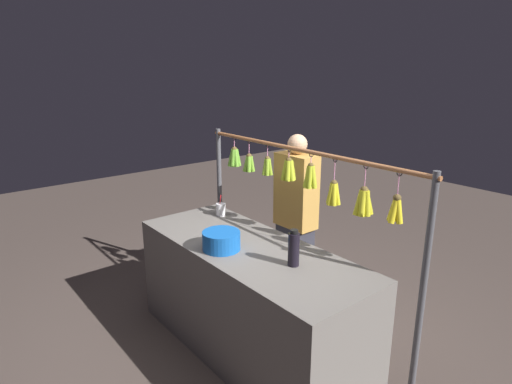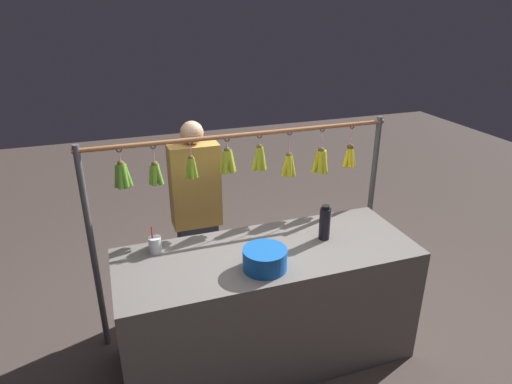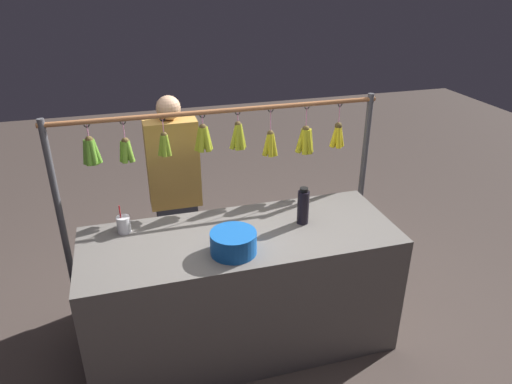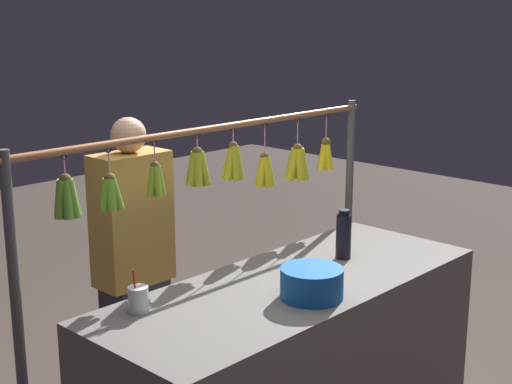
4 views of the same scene
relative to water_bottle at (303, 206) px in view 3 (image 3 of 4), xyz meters
The scene contains 7 objects.
ground_plane 1.07m from the water_bottle, ahead, with size 12.00×12.00×0.00m, color #4A3D38.
market_counter 0.69m from the water_bottle, ahead, with size 1.97×0.75×0.86m, color #66605B.
display_rack 0.64m from the water_bottle, 48.41° to the right, with size 2.24×0.13×1.55m.
water_bottle is the anchor object (origin of this frame).
blue_bucket 0.56m from the water_bottle, 22.95° to the left, with size 0.27×0.27×0.13m, color #1558B1.
drink_cup 1.13m from the water_bottle, 10.08° to the right, with size 0.08×0.08×0.18m.
vendor_person 1.06m from the water_bottle, 45.06° to the right, with size 0.37×0.20×1.57m.
Camera 3 is at (0.61, 2.45, 2.38)m, focal length 33.07 mm.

